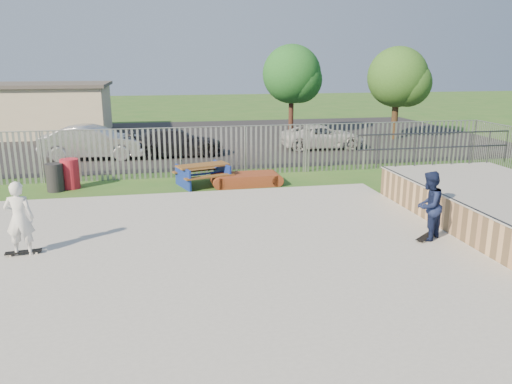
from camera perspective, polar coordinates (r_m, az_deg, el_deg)
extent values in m
plane|color=#2C5E20|center=(11.70, -11.16, -8.33)|extent=(120.00, 120.00, 0.00)
cube|color=#A2A39D|center=(11.67, -11.18, -7.99)|extent=(15.00, 12.00, 0.15)
cube|color=tan|center=(15.57, 26.27, -1.73)|extent=(4.00, 7.00, 1.05)
cube|color=#9E9E99|center=(15.43, 26.50, 0.21)|extent=(4.05, 7.05, 0.04)
cylinder|color=#383A3F|center=(14.32, 20.20, -0.12)|extent=(0.06, 7.00, 0.06)
cube|color=brown|center=(18.70, -6.11, 3.05)|extent=(2.03, 1.27, 0.06)
cube|color=brown|center=(18.19, -5.31, 1.76)|extent=(1.90, 0.85, 0.05)
cube|color=brown|center=(19.34, -6.80, 2.49)|extent=(1.90, 0.85, 0.05)
cube|color=navy|center=(18.78, -6.08, 1.92)|extent=(2.05, 1.91, 0.78)
cube|color=maroon|center=(18.74, -1.12, 1.44)|extent=(2.22, 1.15, 0.44)
cylinder|color=#B01B2A|center=(19.43, -20.48, 1.97)|extent=(0.65, 0.65, 1.09)
cylinder|color=black|center=(19.21, -22.00, 1.55)|extent=(0.60, 0.60, 1.00)
cube|color=black|center=(30.13, -11.39, 5.82)|extent=(40.00, 18.00, 0.02)
imported|color=silver|center=(24.93, -18.08, 5.43)|extent=(4.92, 2.07, 1.58)
imported|color=black|center=(24.75, -9.09, 5.62)|extent=(4.68, 2.11, 1.33)
imported|color=silver|center=(26.90, 7.60, 6.28)|extent=(4.44, 2.10, 1.23)
cube|color=beige|center=(34.89, -24.92, 8.40)|extent=(10.00, 6.00, 3.00)
cube|color=#4C4742|center=(34.79, -25.21, 11.01)|extent=(10.40, 6.40, 0.20)
cylinder|color=#43251A|center=(31.87, 4.03, 9.44)|extent=(0.31, 0.31, 3.22)
sphere|color=#1D541E|center=(31.75, 4.10, 13.31)|extent=(3.60, 3.60, 3.60)
cylinder|color=#3F2C19|center=(31.02, 15.60, 8.70)|extent=(0.37, 0.37, 3.11)
sphere|color=#2C541C|center=(30.89, 15.87, 12.54)|extent=(3.49, 3.49, 3.49)
cube|color=black|center=(13.41, 18.83, -4.84)|extent=(0.76, 0.65, 0.02)
cube|color=black|center=(12.93, -25.03, -6.20)|extent=(0.82, 0.30, 0.02)
imported|color=#141D3F|center=(13.17, 19.12, -1.50)|extent=(1.08, 1.05, 1.76)
imported|color=white|center=(12.68, -25.43, -2.75)|extent=(0.66, 0.45, 1.76)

